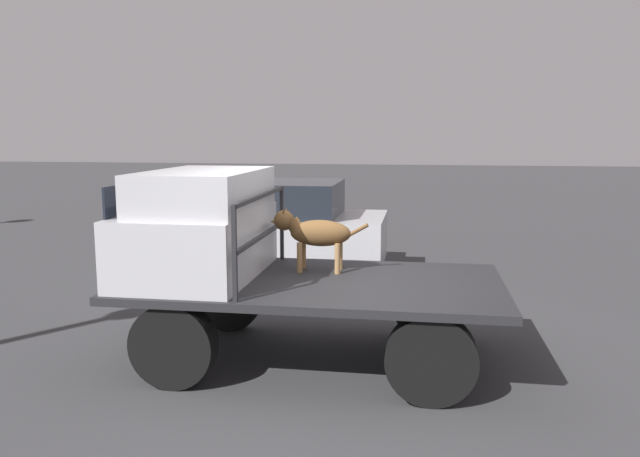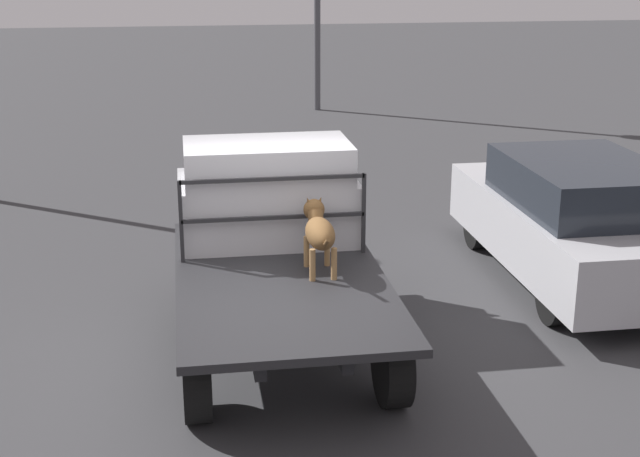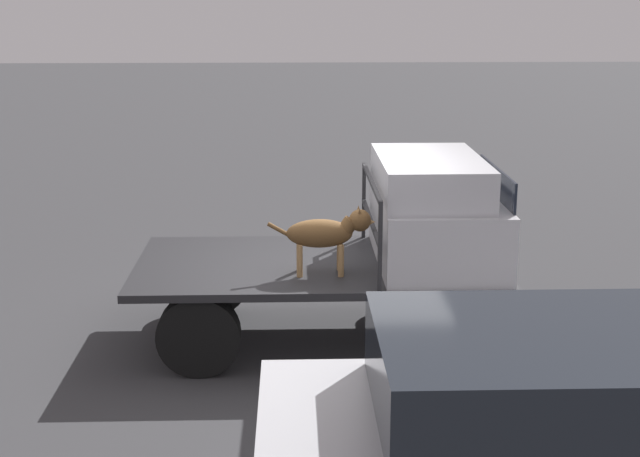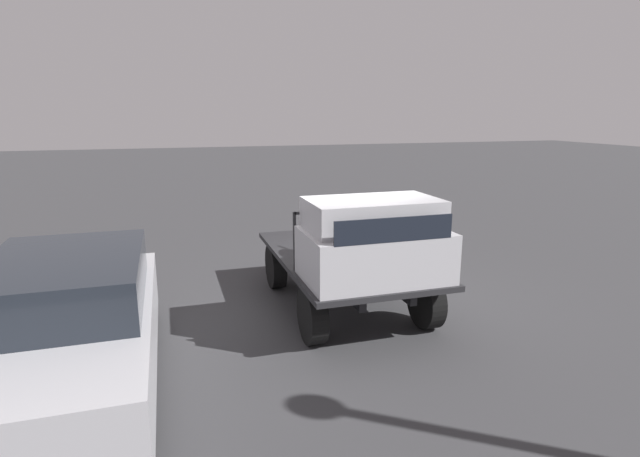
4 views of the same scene
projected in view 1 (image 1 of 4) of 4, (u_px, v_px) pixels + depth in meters
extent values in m
plane|color=#38383A|center=(314.00, 360.00, 6.54)|extent=(80.00, 80.00, 0.00)
cylinder|color=black|center=(173.00, 345.00, 5.81)|extent=(0.81, 0.24, 0.81)
cylinder|color=black|center=(230.00, 296.00, 7.52)|extent=(0.81, 0.24, 0.81)
cylinder|color=black|center=(431.00, 359.00, 5.44)|extent=(0.81, 0.24, 0.81)
cylinder|color=black|center=(429.00, 305.00, 7.15)|extent=(0.81, 0.24, 0.81)
cube|color=black|center=(308.00, 305.00, 6.08)|extent=(3.52, 0.10, 0.18)
cube|color=black|center=(320.00, 287.00, 6.79)|extent=(3.52, 0.10, 0.18)
cube|color=#232326|center=(314.00, 283.00, 6.42)|extent=(3.82, 2.08, 0.08)
cube|color=#B7B7BC|center=(198.00, 243.00, 6.55)|extent=(1.24, 1.96, 0.69)
cube|color=#B7B7BC|center=(205.00, 191.00, 6.45)|extent=(1.05, 1.80, 0.42)
cube|color=black|center=(141.00, 196.00, 6.57)|extent=(0.02, 1.61, 0.32)
cube|color=#232326|center=(235.00, 254.00, 5.49)|extent=(0.04, 0.04, 0.87)
cube|color=#232326|center=(282.00, 223.00, 7.36)|extent=(0.04, 0.04, 0.87)
cube|color=#232326|center=(261.00, 196.00, 6.36)|extent=(0.04, 1.92, 0.04)
cube|color=#232326|center=(262.00, 236.00, 6.43)|extent=(0.04, 1.92, 0.04)
cylinder|color=#9E7547|center=(300.00, 258.00, 6.71)|extent=(0.06, 0.06, 0.33)
cylinder|color=#9E7547|center=(303.00, 254.00, 6.92)|extent=(0.06, 0.06, 0.33)
cylinder|color=#9E7547|center=(337.00, 259.00, 6.64)|extent=(0.06, 0.06, 0.33)
cylinder|color=#9E7547|center=(340.00, 255.00, 6.85)|extent=(0.06, 0.06, 0.33)
ellipsoid|color=brown|center=(320.00, 233.00, 6.74)|extent=(0.66, 0.29, 0.29)
sphere|color=#9E7547|center=(303.00, 237.00, 6.78)|extent=(0.13, 0.13, 0.13)
cylinder|color=brown|center=(294.00, 225.00, 6.77)|extent=(0.20, 0.16, 0.20)
sphere|color=brown|center=(284.00, 220.00, 6.78)|extent=(0.22, 0.22, 0.22)
cone|color=#9E7547|center=(276.00, 222.00, 6.80)|extent=(0.12, 0.12, 0.12)
cone|color=brown|center=(284.00, 212.00, 6.71)|extent=(0.06, 0.08, 0.10)
cone|color=brown|center=(286.00, 211.00, 6.83)|extent=(0.06, 0.08, 0.10)
cylinder|color=brown|center=(356.00, 231.00, 6.67)|extent=(0.28, 0.04, 0.19)
cylinder|color=black|center=(164.00, 263.00, 9.95)|extent=(0.60, 0.20, 0.60)
cylinder|color=black|center=(198.00, 246.00, 11.45)|extent=(0.60, 0.20, 0.60)
cylinder|color=black|center=(328.00, 269.00, 9.54)|extent=(0.60, 0.20, 0.60)
cylinder|color=black|center=(341.00, 250.00, 11.04)|extent=(0.60, 0.20, 0.60)
cube|color=#B7B7BC|center=(257.00, 237.00, 10.45)|extent=(4.26, 1.82, 0.76)
cube|color=#1E232B|center=(269.00, 198.00, 10.31)|extent=(2.35, 1.64, 0.55)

